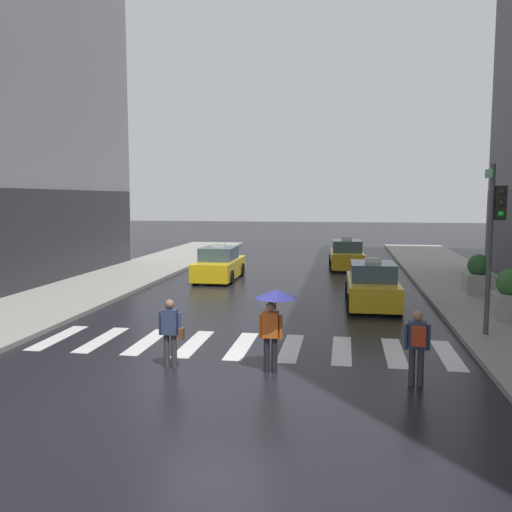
# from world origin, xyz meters

# --- Properties ---
(ground_plane) EXTENTS (160.00, 160.00, 0.00)m
(ground_plane) POSITION_xyz_m (0.00, 0.00, 0.00)
(ground_plane) COLOR black
(crosswalk_markings) EXTENTS (11.30, 2.80, 0.01)m
(crosswalk_markings) POSITION_xyz_m (-0.00, 3.00, 0.00)
(crosswalk_markings) COLOR silver
(crosswalk_markings) RESTS_ON ground
(traffic_light_pole) EXTENTS (0.44, 0.84, 4.80)m
(traffic_light_pole) POSITION_xyz_m (6.84, 4.77, 3.26)
(traffic_light_pole) COLOR #47474C
(traffic_light_pole) RESTS_ON curb_right
(taxi_lead) EXTENTS (1.99, 4.57, 1.80)m
(taxi_lead) POSITION_xyz_m (3.78, 9.31, 0.72)
(taxi_lead) COLOR gold
(taxi_lead) RESTS_ON ground
(taxi_second) EXTENTS (1.93, 4.54, 1.80)m
(taxi_second) POSITION_xyz_m (-3.35, 14.67, 0.72)
(taxi_second) COLOR yellow
(taxi_second) RESTS_ON ground
(taxi_third) EXTENTS (2.09, 4.61, 1.80)m
(taxi_third) POSITION_xyz_m (2.85, 20.05, 0.72)
(taxi_third) COLOR gold
(taxi_third) RESTS_ON ground
(pedestrian_with_umbrella) EXTENTS (0.96, 0.96, 1.94)m
(pedestrian_with_umbrella) POSITION_xyz_m (1.16, 0.90, 1.52)
(pedestrian_with_umbrella) COLOR black
(pedestrian_with_umbrella) RESTS_ON ground
(pedestrian_with_backpack) EXTENTS (0.55, 0.43, 1.65)m
(pedestrian_with_backpack) POSITION_xyz_m (4.28, 0.44, 0.97)
(pedestrian_with_backpack) COLOR #333338
(pedestrian_with_backpack) RESTS_ON ground
(pedestrian_with_handbag) EXTENTS (0.60, 0.24, 1.65)m
(pedestrian_with_handbag) POSITION_xyz_m (-1.29, 0.82, 0.93)
(pedestrian_with_handbag) COLOR #333338
(pedestrian_with_handbag) RESTS_ON ground
(planter_near_corner) EXTENTS (1.10, 1.10, 1.60)m
(planter_near_corner) POSITION_xyz_m (8.01, 7.09, 0.87)
(planter_near_corner) COLOR #A8A399
(planter_near_corner) RESTS_ON curb_right
(planter_mid_block) EXTENTS (1.10, 1.10, 1.60)m
(planter_mid_block) POSITION_xyz_m (8.10, 11.72, 0.87)
(planter_mid_block) COLOR #A8A399
(planter_mid_block) RESTS_ON curb_right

